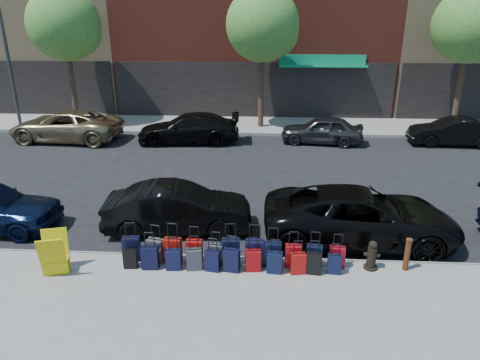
# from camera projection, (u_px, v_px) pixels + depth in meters

# --- Properties ---
(ground) EXTENTS (120.00, 120.00, 0.00)m
(ground) POSITION_uv_depth(u_px,v_px,m) (243.00, 194.00, 15.23)
(ground) COLOR black
(ground) RESTS_ON ground
(sidewalk_near) EXTENTS (60.00, 4.00, 0.15)m
(sidewalk_near) POSITION_uv_depth(u_px,v_px,m) (228.00, 309.00, 9.14)
(sidewalk_near) COLOR gray
(sidewalk_near) RESTS_ON ground
(sidewalk_far) EXTENTS (60.00, 4.00, 0.15)m
(sidewalk_far) POSITION_uv_depth(u_px,v_px,m) (252.00, 125.00, 24.52)
(sidewalk_far) COLOR gray
(sidewalk_far) RESTS_ON ground
(curb_near) EXTENTS (60.00, 0.08, 0.15)m
(curb_near) POSITION_uv_depth(u_px,v_px,m) (234.00, 259.00, 11.02)
(curb_near) COLOR gray
(curb_near) RESTS_ON ground
(curb_far) EXTENTS (60.00, 0.08, 0.15)m
(curb_far) POSITION_uv_depth(u_px,v_px,m) (251.00, 134.00, 22.63)
(curb_far) COLOR gray
(curb_far) RESTS_ON ground
(tree_left) EXTENTS (3.80, 3.80, 7.27)m
(tree_left) POSITION_uv_depth(u_px,v_px,m) (67.00, 27.00, 22.66)
(tree_left) COLOR black
(tree_left) RESTS_ON sidewalk_far
(tree_center) EXTENTS (3.80, 3.80, 7.27)m
(tree_center) POSITION_uv_depth(u_px,v_px,m) (265.00, 27.00, 22.10)
(tree_center) COLOR black
(tree_center) RESTS_ON sidewalk_far
(tree_right) EXTENTS (3.80, 3.80, 7.27)m
(tree_right) POSITION_uv_depth(u_px,v_px,m) (473.00, 27.00, 21.54)
(tree_right) COLOR black
(tree_right) RESTS_ON sidewalk_far
(streetlight) EXTENTS (2.59, 0.18, 8.00)m
(streetlight) POSITION_uv_depth(u_px,v_px,m) (9.00, 42.00, 22.44)
(streetlight) COLOR #333338
(streetlight) RESTS_ON sidewalk_far
(suitcase_front_0) EXTENTS (0.45, 0.28, 1.02)m
(suitcase_front_0) POSITION_uv_depth(u_px,v_px,m) (132.00, 249.00, 10.74)
(suitcase_front_0) COLOR black
(suitcase_front_0) RESTS_ON sidewalk_near
(suitcase_front_1) EXTENTS (0.45, 0.30, 0.99)m
(suitcase_front_1) POSITION_uv_depth(u_px,v_px,m) (156.00, 250.00, 10.68)
(suitcase_front_1) COLOR #3D3D42
(suitcase_front_1) RESTS_ON sidewalk_near
(suitcase_front_2) EXTENTS (0.45, 0.27, 1.05)m
(suitcase_front_2) POSITION_uv_depth(u_px,v_px,m) (173.00, 250.00, 10.65)
(suitcase_front_2) COLOR maroon
(suitcase_front_2) RESTS_ON sidewalk_near
(suitcase_front_3) EXTENTS (0.40, 0.23, 0.96)m
(suitcase_front_3) POSITION_uv_depth(u_px,v_px,m) (194.00, 251.00, 10.67)
(suitcase_front_3) COLOR #AD0D0B
(suitcase_front_3) RESTS_ON sidewalk_near
(suitcase_front_4) EXTENTS (0.38, 0.24, 0.87)m
(suitcase_front_4) POSITION_uv_depth(u_px,v_px,m) (216.00, 254.00, 10.58)
(suitcase_front_4) COLOR #343439
(suitcase_front_4) RESTS_ON sidewalk_near
(suitcase_front_5) EXTENTS (0.46, 0.28, 1.07)m
(suitcase_front_5) POSITION_uv_depth(u_px,v_px,m) (231.00, 251.00, 10.60)
(suitcase_front_5) COLOR black
(suitcase_front_5) RESTS_ON sidewalk_near
(suitcase_front_6) EXTENTS (0.45, 0.25, 1.08)m
(suitcase_front_6) POSITION_uv_depth(u_px,v_px,m) (254.00, 253.00, 10.52)
(suitcase_front_6) COLOR black
(suitcase_front_6) RESTS_ON sidewalk_near
(suitcase_front_7) EXTENTS (0.43, 0.25, 1.01)m
(suitcase_front_7) POSITION_uv_depth(u_px,v_px,m) (272.00, 254.00, 10.50)
(suitcase_front_7) COLOR black
(suitcase_front_7) RESTS_ON sidewalk_near
(suitcase_front_8) EXTENTS (0.39, 0.21, 0.93)m
(suitcase_front_8) POSITION_uv_depth(u_px,v_px,m) (293.00, 256.00, 10.47)
(suitcase_front_8) COLOR #9E0A10
(suitcase_front_8) RESTS_ON sidewalk_near
(suitcase_front_9) EXTENTS (0.41, 0.26, 0.92)m
(suitcase_front_9) POSITION_uv_depth(u_px,v_px,m) (314.00, 256.00, 10.48)
(suitcase_front_9) COLOR black
(suitcase_front_9) RESTS_ON sidewalk_near
(suitcase_front_10) EXTENTS (0.37, 0.21, 0.88)m
(suitcase_front_10) POSITION_uv_depth(u_px,v_px,m) (337.00, 257.00, 10.46)
(suitcase_front_10) COLOR maroon
(suitcase_front_10) RESTS_ON sidewalk_near
(suitcase_back_0) EXTENTS (0.34, 0.21, 0.77)m
(suitcase_back_0) POSITION_uv_depth(u_px,v_px,m) (130.00, 259.00, 10.44)
(suitcase_back_0) COLOR black
(suitcase_back_0) RESTS_ON sidewalk_near
(suitcase_back_1) EXTENTS (0.41, 0.25, 0.95)m
(suitcase_back_1) POSITION_uv_depth(u_px,v_px,m) (150.00, 257.00, 10.39)
(suitcase_back_1) COLOR black
(suitcase_back_1) RESTS_ON sidewalk_near
(suitcase_back_2) EXTENTS (0.37, 0.23, 0.85)m
(suitcase_back_2) POSITION_uv_depth(u_px,v_px,m) (174.00, 259.00, 10.36)
(suitcase_back_2) COLOR black
(suitcase_back_2) RESTS_ON sidewalk_near
(suitcase_back_3) EXTENTS (0.40, 0.27, 0.88)m
(suitcase_back_3) POSITION_uv_depth(u_px,v_px,m) (194.00, 259.00, 10.36)
(suitcase_back_3) COLOR #323236
(suitcase_back_3) RESTS_ON sidewalk_near
(suitcase_back_4) EXTENTS (0.39, 0.26, 0.85)m
(suitcase_back_4) POSITION_uv_depth(u_px,v_px,m) (213.00, 261.00, 10.32)
(suitcase_back_4) COLOR black
(suitcase_back_4) RESTS_ON sidewalk_near
(suitcase_back_5) EXTENTS (0.42, 0.29, 0.92)m
(suitcase_back_5) POSITION_uv_depth(u_px,v_px,m) (232.00, 260.00, 10.30)
(suitcase_back_5) COLOR black
(suitcase_back_5) RESTS_ON sidewalk_near
(suitcase_back_6) EXTENTS (0.38, 0.25, 0.87)m
(suitcase_back_6) POSITION_uv_depth(u_px,v_px,m) (253.00, 260.00, 10.31)
(suitcase_back_6) COLOR #93090C
(suitcase_back_6) RESTS_ON sidewalk_near
(suitcase_back_7) EXTENTS (0.38, 0.25, 0.86)m
(suitcase_back_7) POSITION_uv_depth(u_px,v_px,m) (275.00, 262.00, 10.23)
(suitcase_back_7) COLOR black
(suitcase_back_7) RESTS_ON sidewalk_near
(suitcase_back_8) EXTENTS (0.38, 0.26, 0.85)m
(suitcase_back_8) POSITION_uv_depth(u_px,v_px,m) (298.00, 263.00, 10.20)
(suitcase_back_8) COLOR #A80E0A
(suitcase_back_8) RESTS_ON sidewalk_near
(suitcase_back_9) EXTENTS (0.38, 0.25, 0.86)m
(suitcase_back_9) POSITION_uv_depth(u_px,v_px,m) (313.00, 263.00, 10.20)
(suitcase_back_9) COLOR black
(suitcase_back_9) RESTS_ON sidewalk_near
(suitcase_back_10) EXTENTS (0.35, 0.23, 0.78)m
(suitcase_back_10) POSITION_uv_depth(u_px,v_px,m) (334.00, 264.00, 10.22)
(suitcase_back_10) COLOR black
(suitcase_back_10) RESTS_ON sidewalk_near
(fire_hydrant) EXTENTS (0.38, 0.34, 0.75)m
(fire_hydrant) POSITION_uv_depth(u_px,v_px,m) (372.00, 256.00, 10.37)
(fire_hydrant) COLOR black
(fire_hydrant) RESTS_ON sidewalk_near
(bollard) EXTENTS (0.15, 0.15, 0.84)m
(bollard) POSITION_uv_depth(u_px,v_px,m) (407.00, 254.00, 10.29)
(bollard) COLOR #38190C
(bollard) RESTS_ON sidewalk_near
(display_rack) EXTENTS (0.73, 0.78, 1.05)m
(display_rack) POSITION_uv_depth(u_px,v_px,m) (54.00, 254.00, 10.11)
(display_rack) COLOR #D1BE0B
(display_rack) RESTS_ON sidewalk_near
(car_near_1) EXTENTS (4.35, 1.86, 1.39)m
(car_near_1) POSITION_uv_depth(u_px,v_px,m) (178.00, 209.00, 12.43)
(car_near_1) COLOR black
(car_near_1) RESTS_ON ground
(car_near_2) EXTENTS (5.44, 2.66, 1.49)m
(car_near_2) POSITION_uv_depth(u_px,v_px,m) (360.00, 216.00, 11.87)
(car_near_2) COLOR black
(car_near_2) RESTS_ON ground
(car_far_0) EXTENTS (5.69, 2.91, 1.54)m
(car_far_0) POSITION_uv_depth(u_px,v_px,m) (66.00, 126.00, 21.54)
(car_far_0) COLOR #93805A
(car_far_0) RESTS_ON ground
(car_far_1) EXTENTS (5.13, 2.36, 1.45)m
(car_far_1) POSITION_uv_depth(u_px,v_px,m) (189.00, 128.00, 21.20)
(car_far_1) COLOR black
(car_far_1) RESTS_ON ground
(car_far_2) EXTENTS (4.16, 2.13, 1.35)m
(car_far_2) POSITION_uv_depth(u_px,v_px,m) (322.00, 130.00, 21.10)
(car_far_2) COLOR #2E2E30
(car_far_2) RESTS_ON ground
(car_far_3) EXTENTS (4.10, 1.59, 1.33)m
(car_far_3) POSITION_uv_depth(u_px,v_px,m) (452.00, 132.00, 20.79)
(car_far_3) COLOR black
(car_far_3) RESTS_ON ground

